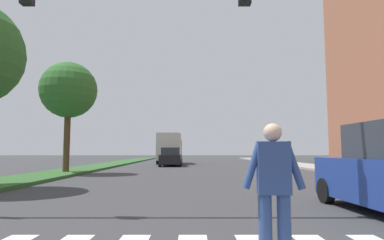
# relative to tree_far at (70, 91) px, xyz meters

# --- Properties ---
(ground_plane) EXTENTS (140.00, 140.00, 0.00)m
(ground_plane) POSITION_rel_tree_far_xyz_m (8.25, 6.56, -4.92)
(ground_plane) COLOR #38383A
(median_strip) EXTENTS (2.72, 64.00, 0.15)m
(median_strip) POSITION_rel_tree_far_xyz_m (-0.24, 4.56, -4.84)
(median_strip) COLOR #2D5B28
(median_strip) RESTS_ON ground_plane
(tree_far) EXTENTS (3.31, 3.31, 6.46)m
(tree_far) POSITION_rel_tree_far_xyz_m (0.00, 0.00, 0.00)
(tree_far) COLOR #4C3823
(tree_far) RESTS_ON median_strip
(sidewalk_right) EXTENTS (3.00, 64.00, 0.15)m
(sidewalk_right) POSITION_rel_tree_far_xyz_m (16.95, 4.56, -4.84)
(sidewalk_right) COLOR #9E9991
(sidewalk_right) RESTS_ON ground_plane
(traffic_light_gantry) EXTENTS (9.19, 0.30, 6.00)m
(traffic_light_gantry) POSITION_rel_tree_far_xyz_m (3.53, -11.87, -0.55)
(traffic_light_gantry) COLOR gold
(traffic_light_gantry) RESTS_ON median_strip
(pedestrian_performer) EXTENTS (0.75, 0.27, 1.69)m
(pedestrian_performer) POSITION_rel_tree_far_xyz_m (8.31, -15.13, -3.99)
(pedestrian_performer) COLOR #334C8C
(pedestrian_performer) RESTS_ON ground_plane
(sedan_midblock) EXTENTS (1.88, 4.35, 1.63)m
(sedan_midblock) POSITION_rel_tree_far_xyz_m (5.49, 9.93, -4.16)
(sedan_midblock) COLOR black
(sedan_midblock) RESTS_ON ground_plane
(truck_box_delivery) EXTENTS (2.40, 6.20, 3.10)m
(truck_box_delivery) POSITION_rel_tree_far_xyz_m (5.01, 15.23, -3.28)
(truck_box_delivery) COLOR navy
(truck_box_delivery) RESTS_ON ground_plane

